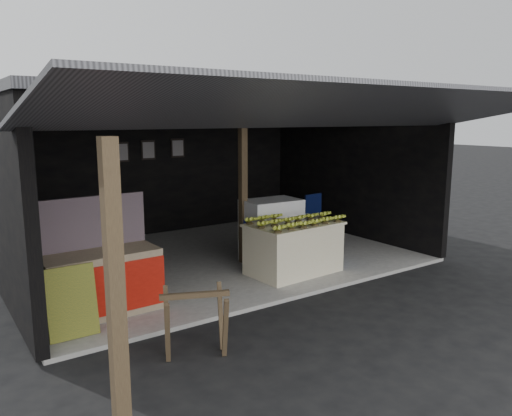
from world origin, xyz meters
TOP-DOWN VIEW (x-y plane):
  - ground at (0.00, 0.00)m, footprint 80.00×80.00m
  - concrete_slab at (0.00, 2.50)m, footprint 7.00×5.00m
  - shophouse at (0.00, 2.82)m, footprint 7.40×7.29m
  - banana_table at (0.66, 0.90)m, footprint 1.59×1.04m
  - banana_pile at (0.66, 0.90)m, footprint 1.47×0.93m
  - white_crate at (0.78, 1.70)m, footprint 1.04×0.73m
  - neighbor_stall at (-2.55, 0.97)m, footprint 1.51×0.72m
  - green_signboard at (-3.07, 0.42)m, footprint 0.57×0.18m
  - sawhorse at (-2.05, -0.73)m, footprint 0.87×0.86m
  - water_barrel at (1.60, 0.99)m, footprint 0.31×0.31m
  - plastic_chair at (2.40, 2.30)m, footprint 0.51×0.51m
  - magenta_rug at (1.99, 2.33)m, footprint 1.58×1.13m
  - picture_frames at (-0.17, 4.89)m, footprint 1.62×0.04m

SIDE VIEW (x-z plane):
  - ground at x=0.00m, z-range 0.00..0.00m
  - concrete_slab at x=0.00m, z-range 0.00..0.06m
  - magenta_rug at x=1.99m, z-range 0.06..0.07m
  - water_barrel at x=1.60m, z-range 0.06..0.51m
  - sawhorse at x=-2.05m, z-range 0.10..0.85m
  - banana_table at x=0.66m, z-range 0.06..0.91m
  - green_signboard at x=-3.07m, z-range 0.06..0.92m
  - neighbor_stall at x=-2.55m, z-range -0.24..1.30m
  - white_crate at x=0.78m, z-range 0.06..1.18m
  - plastic_chair at x=2.40m, z-range 0.15..1.14m
  - banana_pile at x=0.66m, z-range 0.91..1.08m
  - picture_frames at x=-0.17m, z-range 1.70..2.16m
  - shophouse at x=0.00m, z-range 0.59..3.61m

